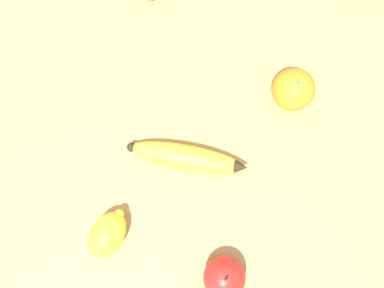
% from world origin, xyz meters
% --- Properties ---
extents(ground_plane, '(3.00, 3.00, 0.00)m').
position_xyz_m(ground_plane, '(0.00, 0.00, 0.00)').
color(ground_plane, tan).
extents(banana, '(0.16, 0.19, 0.04)m').
position_xyz_m(banana, '(-0.01, -0.05, 0.02)').
color(banana, yellow).
rests_on(banana, ground_plane).
extents(orange, '(0.08, 0.08, 0.08)m').
position_xyz_m(orange, '(0.21, -0.09, 0.04)').
color(orange, orange).
rests_on(orange, ground_plane).
extents(apple, '(0.07, 0.07, 0.08)m').
position_xyz_m(apple, '(-0.10, -0.24, 0.03)').
color(apple, red).
rests_on(apple, ground_plane).
extents(lemon, '(0.09, 0.08, 0.06)m').
position_xyz_m(lemon, '(-0.20, -0.06, 0.03)').
color(lemon, yellow).
rests_on(lemon, ground_plane).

